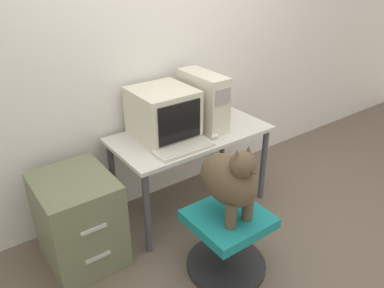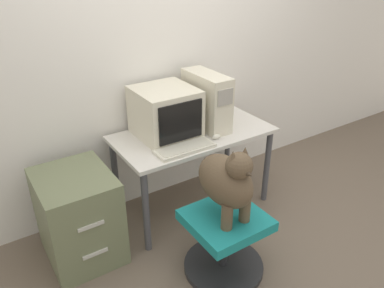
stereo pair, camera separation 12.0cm
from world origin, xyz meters
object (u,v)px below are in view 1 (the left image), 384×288
at_px(crt_monitor, 163,113).
at_px(filing_cabinet, 79,220).
at_px(pc_tower, 203,100).
at_px(dog, 230,179).
at_px(office_chair, 227,240).
at_px(keyboard, 184,148).

distance_m(crt_monitor, filing_cabinet, 0.98).
bearing_deg(crt_monitor, filing_cabinet, -170.40).
height_order(pc_tower, filing_cabinet, pc_tower).
height_order(crt_monitor, dog, crt_monitor).
xyz_separation_m(pc_tower, filing_cabinet, (-1.14, -0.09, -0.59)).
bearing_deg(dog, crt_monitor, 87.92).
distance_m(crt_monitor, office_chair, 1.04).
xyz_separation_m(pc_tower, keyboard, (-0.37, -0.26, -0.21)).
distance_m(office_chair, filing_cabinet, 1.02).
distance_m(keyboard, filing_cabinet, 0.88).
distance_m(keyboard, dog, 0.51).
bearing_deg(crt_monitor, pc_tower, -6.46).
height_order(keyboard, office_chair, keyboard).
bearing_deg(dog, filing_cabinet, 138.37).
height_order(office_chair, filing_cabinet, filing_cabinet).
distance_m(office_chair, dog, 0.48).
bearing_deg(pc_tower, keyboard, -144.92).
relative_size(crt_monitor, keyboard, 1.04).
xyz_separation_m(keyboard, office_chair, (-0.01, -0.52, -0.47)).
bearing_deg(filing_cabinet, pc_tower, 4.68).
bearing_deg(filing_cabinet, crt_monitor, 9.60).
bearing_deg(keyboard, dog, -91.62).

